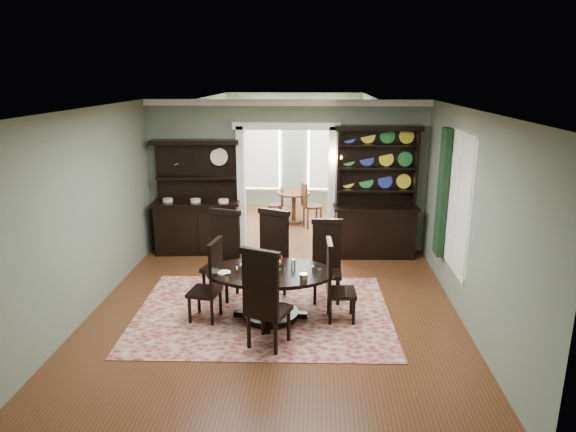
# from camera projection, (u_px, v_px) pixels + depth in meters

# --- Properties ---
(room) EXTENTS (5.51, 6.01, 3.01)m
(room) POSITION_uv_depth(u_px,v_px,m) (274.00, 212.00, 7.30)
(room) COLOR #583317
(room) RESTS_ON ground
(parlor) EXTENTS (3.51, 3.50, 3.01)m
(parlor) POSITION_uv_depth(u_px,v_px,m) (292.00, 156.00, 12.59)
(parlor) COLOR #583317
(parlor) RESTS_ON ground
(doorway_trim) EXTENTS (2.08, 0.25, 2.57)m
(doorway_trim) POSITION_uv_depth(u_px,v_px,m) (286.00, 171.00, 10.13)
(doorway_trim) COLOR white
(doorway_trim) RESTS_ON floor
(right_window) EXTENTS (0.15, 1.47, 2.12)m
(right_window) POSITION_uv_depth(u_px,v_px,m) (450.00, 198.00, 7.99)
(right_window) COLOR white
(right_window) RESTS_ON wall_right
(wall_sconce) EXTENTS (0.27, 0.21, 0.21)m
(wall_sconce) POSITION_uv_depth(u_px,v_px,m) (335.00, 159.00, 9.86)
(wall_sconce) COLOR gold
(wall_sconce) RESTS_ON back_wall_right
(rug) EXTENTS (3.87, 2.89, 0.01)m
(rug) POSITION_uv_depth(u_px,v_px,m) (263.00, 312.00, 7.71)
(rug) COLOR maroon
(rug) RESTS_ON floor
(dining_table) EXTENTS (1.86, 1.73, 0.73)m
(dining_table) POSITION_uv_depth(u_px,v_px,m) (270.00, 285.00, 7.44)
(dining_table) COLOR black
(dining_table) RESTS_ON rug
(centerpiece) EXTENTS (1.52, 0.98, 0.25)m
(centerpiece) POSITION_uv_depth(u_px,v_px,m) (274.00, 266.00, 7.38)
(centerpiece) COLOR silver
(centerpiece) RESTS_ON dining_table
(chair_far_left) EXTENTS (0.63, 0.62, 1.41)m
(chair_far_left) POSITION_uv_depth(u_px,v_px,m) (223.00, 251.00, 8.17)
(chair_far_left) COLOR black
(chair_far_left) RESTS_ON rug
(chair_far_mid) EXTENTS (0.68, 0.66, 1.42)m
(chair_far_mid) POSITION_uv_depth(u_px,v_px,m) (271.00, 252.00, 8.13)
(chair_far_mid) COLOR black
(chair_far_mid) RESTS_ON rug
(chair_far_right) EXTENTS (0.50, 0.45, 1.29)m
(chair_far_right) POSITION_uv_depth(u_px,v_px,m) (327.00, 258.00, 8.07)
(chair_far_right) COLOR black
(chair_far_right) RESTS_ON rug
(chair_end_left) EXTENTS (0.50, 0.52, 1.23)m
(chair_end_left) POSITION_uv_depth(u_px,v_px,m) (211.00, 279.00, 7.31)
(chair_end_left) COLOR black
(chair_end_left) RESTS_ON rug
(chair_end_right) EXTENTS (0.44, 0.47, 1.21)m
(chair_end_right) POSITION_uv_depth(u_px,v_px,m) (335.00, 279.00, 7.33)
(chair_end_right) COLOR black
(chair_end_right) RESTS_ON rug
(chair_near) EXTENTS (0.66, 0.65, 1.41)m
(chair_near) POSITION_uv_depth(u_px,v_px,m) (264.00, 297.00, 6.51)
(chair_near) COLOR black
(chair_near) RESTS_ON rug
(sideboard) EXTENTS (1.75, 0.75, 2.24)m
(sideboard) POSITION_uv_depth(u_px,v_px,m) (197.00, 214.00, 10.20)
(sideboard) COLOR black
(sideboard) RESTS_ON floor
(welsh_dresser) EXTENTS (1.65, 0.67, 2.54)m
(welsh_dresser) POSITION_uv_depth(u_px,v_px,m) (375.00, 210.00, 9.95)
(welsh_dresser) COLOR black
(welsh_dresser) RESTS_ON floor
(parlor_table) EXTENTS (0.80, 0.80, 0.74)m
(parlor_table) POSITION_uv_depth(u_px,v_px,m) (294.00, 203.00, 12.27)
(parlor_table) COLOR #4F2816
(parlor_table) RESTS_ON parlor_floor
(parlor_chair_left) EXTENTS (0.39, 0.38, 0.86)m
(parlor_chair_left) POSITION_uv_depth(u_px,v_px,m) (278.00, 203.00, 12.35)
(parlor_chair_left) COLOR #4F2816
(parlor_chair_left) RESTS_ON parlor_floor
(parlor_chair_right) EXTENTS (0.49, 0.48, 1.06)m
(parlor_chair_right) POSITION_uv_depth(u_px,v_px,m) (309.00, 204.00, 11.86)
(parlor_chair_right) COLOR #4F2816
(parlor_chair_right) RESTS_ON parlor_floor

